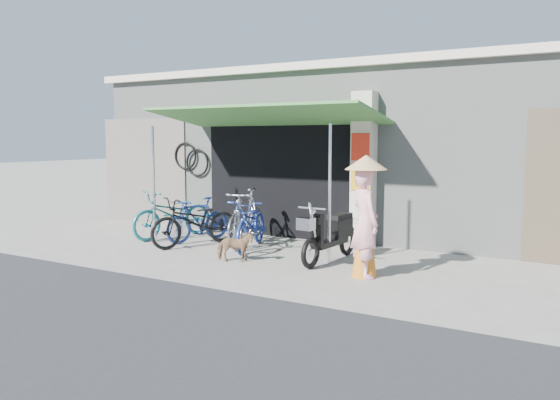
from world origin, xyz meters
The scene contains 14 objects.
ground centered at (0.00, 0.00, 0.00)m, with size 80.00×80.00×0.00m, color gray.
road_strip centered at (0.00, -4.50, 0.01)m, with size 80.00×6.00×0.01m, color #303033.
bicycle_shop centered at (0.00, 5.09, 1.83)m, with size 12.30×5.30×3.66m.
shop_pillar centered at (0.85, 2.45, 1.50)m, with size 0.42×0.44×3.00m.
awning centered at (-0.90, 1.63, 2.51)m, with size 4.60×1.88×2.72m.
neighbour_left centered at (-5.00, 2.59, 1.30)m, with size 2.60×0.06×2.60m, color #6B665B.
bike_teal centered at (-3.01, 1.33, 0.51)m, with size 0.68×1.95×1.02m, color #1B767C.
bike_blue centered at (-2.28, 1.25, 0.45)m, with size 0.43×1.51×0.91m, color navy.
bike_black centered at (-2.01, 0.82, 0.49)m, with size 0.65×1.87×0.98m, color black.
bike_silver centered at (-1.24, 1.46, 0.56)m, with size 0.53×1.86×1.12m, color silver.
bike_navy centered at (-0.90, 1.14, 0.48)m, with size 0.64×1.85×0.97m, color navy.
street_dog centered at (-0.56, 0.08, 0.26)m, with size 0.28×0.63×0.53m, color #A08E54.
moped centered at (0.85, 0.95, 0.46)m, with size 0.51×1.78×1.01m.
nun centered at (1.74, 0.21, 0.92)m, with size 0.72×0.72×1.87m.
Camera 1 is at (4.68, -7.53, 2.11)m, focal length 35.00 mm.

